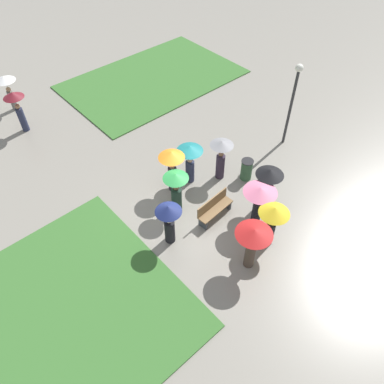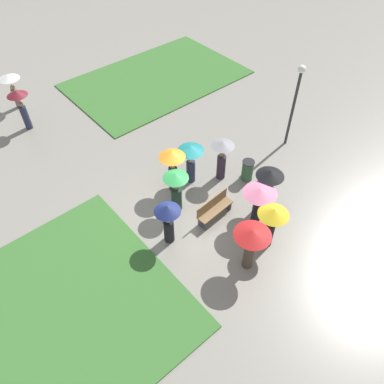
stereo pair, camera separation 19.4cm
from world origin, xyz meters
The scene contains 17 objects.
ground_plane centered at (0.00, 0.00, 0.00)m, with size 90.00×90.00×0.00m, color gray.
lawn_patch_near centered at (-6.27, -0.97, 0.03)m, with size 8.22×7.05×0.06m.
lawn_patch_far centered at (4.96, 8.21, 0.03)m, with size 9.40×6.13×0.06m.
park_bench centered at (0.58, -1.19, 0.46)m, with size 1.57×0.53×0.90m.
lamp_post centered at (6.03, -0.12, 2.50)m, with size 0.32×0.32×3.81m.
trash_bin centered at (2.99, -0.59, 0.47)m, with size 0.50×0.50×0.93m.
crowd_person_pink centered at (1.52, -2.41, 1.36)m, with size 1.19×1.19×1.81m.
crowd_person_teal centered at (1.19, 0.85, 1.28)m, with size 1.04×1.04×1.81m.
crowd_person_red centered at (-0.02, -3.48, 1.39)m, with size 1.20×1.20×1.88m.
crowd_person_orange centered at (0.36, 0.93, 1.42)m, with size 1.01×1.01×1.95m.
crowd_person_navy centered at (-1.34, -0.96, 1.21)m, with size 0.91×0.91×1.80m.
crowd_person_green centered at (-0.20, 0.03, 1.13)m, with size 0.94×0.94×1.80m.
crowd_person_black centered at (2.36, -2.11, 1.28)m, with size 1.02×1.02×1.90m.
crowd_person_grey centered at (2.24, 0.18, 1.20)m, with size 0.93×0.93×1.86m.
crowd_person_yellow centered at (1.16, -3.32, 1.37)m, with size 1.04×1.04×1.85m.
lone_walker_far_path centered at (-2.36, 8.56, 1.42)m, with size 0.91×0.91×2.02m.
lone_walker_mid_plaza centered at (-1.99, 10.57, 1.38)m, with size 1.00×1.00×1.82m.
Camera 1 is at (-6.06, -7.40, 10.86)m, focal length 35.00 mm.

